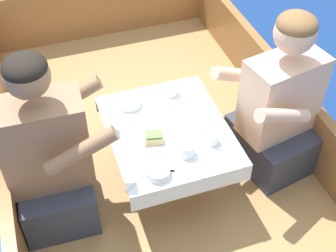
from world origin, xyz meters
TOP-DOWN VIEW (x-y plane):
  - ground_plane at (0.00, 0.00)m, footprint 60.00×60.00m
  - boat_deck at (0.00, 0.00)m, footprint 1.72×3.14m
  - gunwale_port at (-0.83, 0.00)m, footprint 0.06×3.14m
  - gunwale_starboard at (0.83, 0.00)m, footprint 0.06×3.14m
  - bow_coaming at (0.00, 1.54)m, footprint 1.60×0.06m
  - cockpit_table at (0.00, -0.05)m, footprint 0.60×0.72m
  - person_port at (-0.60, -0.06)m, footprint 0.53×0.45m
  - person_starboard at (0.60, -0.10)m, footprint 0.58×0.52m
  - plate_sandwich at (-0.10, -0.12)m, footprint 0.19×0.19m
  - plate_bread at (0.11, -0.07)m, footprint 0.19×0.19m
  - sandwich at (-0.10, -0.12)m, footprint 0.11×0.09m
  - bowl_port_near at (-0.14, -0.33)m, footprint 0.11×0.11m
  - bowl_starboard_near at (-0.14, 0.19)m, footprint 0.13×0.13m
  - coffee_cup_port at (0.10, 0.20)m, footprint 0.10×0.07m
  - coffee_cup_starboard at (0.03, -0.25)m, footprint 0.11×0.08m
  - coffee_cup_center at (0.18, -0.22)m, footprint 0.09×0.06m
  - utensil_spoon_center at (-0.21, 0.13)m, footprint 0.11×0.14m
  - utensil_fork_port at (-0.22, -0.32)m, footprint 0.16×0.11m
  - utensil_fork_starboard at (-0.04, -0.35)m, footprint 0.15×0.11m
  - utensil_spoon_starboard at (0.22, -0.31)m, footprint 0.08×0.16m

SIDE VIEW (x-z plane):
  - ground_plane at x=0.00m, z-range 0.00..0.00m
  - boat_deck at x=0.00m, z-range 0.00..0.31m
  - gunwale_port at x=-0.83m, z-range 0.31..0.68m
  - gunwale_starboard at x=0.83m, z-range 0.31..0.68m
  - bow_coaming at x=0.00m, z-range 0.31..0.73m
  - cockpit_table at x=0.00m, z-range 0.46..0.86m
  - person_starboard at x=0.60m, z-range 0.22..1.18m
  - person_port at x=-0.60m, z-range 0.21..1.20m
  - utensil_fork_port at x=-0.22m, z-range 0.71..0.71m
  - utensil_fork_starboard at x=-0.04m, z-range 0.71..0.71m
  - utensil_spoon_center at x=-0.21m, z-range 0.71..0.72m
  - utensil_spoon_starboard at x=0.22m, z-range 0.71..0.72m
  - plate_sandwich at x=-0.10m, z-range 0.71..0.72m
  - plate_bread at x=0.11m, z-range 0.71..0.72m
  - bowl_port_near at x=-0.14m, z-range 0.71..0.75m
  - bowl_starboard_near at x=-0.14m, z-range 0.71..0.75m
  - coffee_cup_center at x=0.18m, z-range 0.71..0.76m
  - sandwich at x=-0.10m, z-range 0.72..0.76m
  - coffee_cup_port at x=0.10m, z-range 0.71..0.77m
  - coffee_cup_starboard at x=0.03m, z-range 0.71..0.78m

